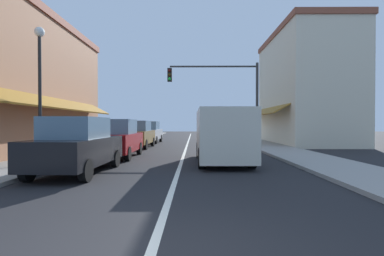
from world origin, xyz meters
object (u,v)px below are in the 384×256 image
at_px(parked_car_third_left, 137,134).
at_px(van_in_lane, 222,134).
at_px(traffic_signal_mast_arm, 225,88).
at_px(street_lamp_left_near, 40,73).
at_px(parked_car_second_left, 117,139).
at_px(parked_car_far_left, 149,132).
at_px(parked_car_nearest_left, 77,146).

height_order(parked_car_third_left, van_in_lane, van_in_lane).
xyz_separation_m(parked_car_third_left, traffic_signal_mast_arm, (5.84, 0.74, 3.09)).
height_order(parked_car_third_left, traffic_signal_mast_arm, traffic_signal_mast_arm).
bearing_deg(street_lamp_left_near, parked_car_second_left, 52.88).
height_order(traffic_signal_mast_arm, street_lamp_left_near, traffic_signal_mast_arm).
bearing_deg(parked_car_far_left, parked_car_nearest_left, -88.13).
bearing_deg(traffic_signal_mast_arm, street_lamp_left_near, -130.82).
xyz_separation_m(parked_car_nearest_left, parked_car_second_left, (0.08, 4.34, 0.00)).
xyz_separation_m(parked_car_far_left, street_lamp_left_near, (-1.92, -13.34, 2.54)).
distance_m(parked_car_far_left, street_lamp_left_near, 13.72).
distance_m(parked_car_second_left, van_in_lane, 5.00).
bearing_deg(van_in_lane, street_lamp_left_near, -171.36).
bearing_deg(traffic_signal_mast_arm, parked_car_second_left, -132.33).
bearing_deg(parked_car_second_left, street_lamp_left_near, -127.74).
height_order(parked_car_nearest_left, parked_car_second_left, same).
bearing_deg(street_lamp_left_near, parked_car_far_left, 81.80).
bearing_deg(traffic_signal_mast_arm, parked_car_far_left, 143.60).
bearing_deg(parked_car_nearest_left, street_lamp_left_near, 142.94).
xyz_separation_m(parked_car_second_left, parked_car_far_left, (-0.17, 10.58, 0.00)).
distance_m(parked_car_second_left, parked_car_far_left, 10.58).
xyz_separation_m(parked_car_second_left, traffic_signal_mast_arm, (5.70, 6.25, 3.09)).
height_order(parked_car_nearest_left, parked_car_far_left, same).
xyz_separation_m(parked_car_nearest_left, parked_car_third_left, (-0.06, 9.85, 0.00)).
bearing_deg(parked_car_second_left, parked_car_far_left, 90.30).
bearing_deg(parked_car_far_left, traffic_signal_mast_arm, -34.86).
bearing_deg(traffic_signal_mast_arm, parked_car_third_left, -172.78).
bearing_deg(parked_car_third_left, street_lamp_left_near, -102.10).
bearing_deg(van_in_lane, parked_car_nearest_left, -151.38).
relative_size(parked_car_nearest_left, parked_car_third_left, 1.00).
xyz_separation_m(parked_car_far_left, traffic_signal_mast_arm, (5.87, -4.32, 3.09)).
relative_size(parked_car_third_left, van_in_lane, 0.79).
bearing_deg(street_lamp_left_near, traffic_signal_mast_arm, 49.18).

